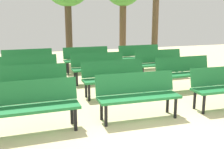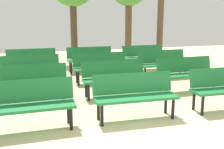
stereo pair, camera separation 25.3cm
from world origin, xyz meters
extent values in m
cube|color=#1E7238|center=(-1.97, 1.52, 0.43)|extent=(1.60, 0.45, 0.05)
cube|color=#1E7238|center=(-1.97, 1.72, 0.68)|extent=(1.60, 0.13, 0.40)
cylinder|color=black|center=(-1.27, 1.36, 0.20)|extent=(0.06, 0.06, 0.40)
cylinder|color=black|center=(-1.27, 1.68, 0.20)|extent=(0.06, 0.06, 0.40)
cube|color=#1E7238|center=(0.00, 1.50, 0.43)|extent=(1.62, 0.51, 0.05)
cube|color=#1E7238|center=(0.00, 1.70, 0.68)|extent=(1.60, 0.19, 0.40)
cylinder|color=black|center=(-0.71, 1.37, 0.20)|extent=(0.06, 0.06, 0.40)
cylinder|color=black|center=(0.69, 1.31, 0.20)|extent=(0.06, 0.06, 0.40)
cylinder|color=black|center=(-0.70, 1.69, 0.20)|extent=(0.06, 0.06, 0.40)
cylinder|color=black|center=(0.70, 1.63, 0.20)|extent=(0.06, 0.06, 0.40)
cube|color=#1E7238|center=(2.06, 1.65, 0.68)|extent=(1.60, 0.18, 0.40)
cylinder|color=black|center=(1.35, 1.31, 0.20)|extent=(0.06, 0.06, 0.40)
cylinder|color=black|center=(1.36, 1.63, 0.20)|extent=(0.06, 0.06, 0.40)
cube|color=#1E7238|center=(-1.90, 3.06, 0.43)|extent=(1.62, 0.52, 0.05)
cube|color=#1E7238|center=(-1.89, 3.26, 0.68)|extent=(1.60, 0.20, 0.40)
cylinder|color=black|center=(-1.21, 2.86, 0.20)|extent=(0.06, 0.06, 0.40)
cylinder|color=black|center=(-1.19, 3.18, 0.20)|extent=(0.06, 0.06, 0.40)
cube|color=#1E7238|center=(0.07, 3.04, 0.43)|extent=(1.61, 0.46, 0.05)
cube|color=#1E7238|center=(0.08, 3.24, 0.68)|extent=(1.60, 0.15, 0.40)
cylinder|color=black|center=(-0.63, 2.89, 0.20)|extent=(0.06, 0.06, 0.40)
cylinder|color=black|center=(0.77, 2.87, 0.20)|extent=(0.06, 0.06, 0.40)
cylinder|color=black|center=(-0.63, 3.21, 0.20)|extent=(0.06, 0.06, 0.40)
cylinder|color=black|center=(0.77, 3.19, 0.20)|extent=(0.06, 0.06, 0.40)
cube|color=#1E7238|center=(2.04, 2.96, 0.43)|extent=(1.60, 0.44, 0.05)
cube|color=#1E7238|center=(2.04, 3.16, 0.68)|extent=(1.60, 0.12, 0.40)
cylinder|color=black|center=(1.34, 2.80, 0.20)|extent=(0.06, 0.06, 0.40)
cylinder|color=black|center=(2.74, 2.80, 0.20)|extent=(0.06, 0.06, 0.40)
cylinder|color=black|center=(1.34, 3.12, 0.20)|extent=(0.06, 0.06, 0.40)
cylinder|color=black|center=(2.74, 3.12, 0.20)|extent=(0.06, 0.06, 0.40)
cube|color=#1E7238|center=(-1.90, 4.59, 0.43)|extent=(1.60, 0.45, 0.05)
cube|color=#1E7238|center=(-1.90, 4.79, 0.68)|extent=(1.60, 0.13, 0.40)
cylinder|color=black|center=(-2.60, 4.42, 0.20)|extent=(0.06, 0.06, 0.40)
cylinder|color=black|center=(-1.20, 4.43, 0.20)|extent=(0.06, 0.06, 0.40)
cylinder|color=black|center=(-2.60, 4.74, 0.20)|extent=(0.06, 0.06, 0.40)
cylinder|color=black|center=(-1.20, 4.75, 0.20)|extent=(0.06, 0.06, 0.40)
cube|color=#1E7238|center=(0.09, 4.48, 0.43)|extent=(1.61, 0.47, 0.05)
cube|color=#1E7238|center=(0.09, 4.68, 0.68)|extent=(1.60, 0.15, 0.40)
cylinder|color=black|center=(-0.61, 4.33, 0.20)|extent=(0.06, 0.06, 0.40)
cylinder|color=black|center=(0.79, 4.31, 0.20)|extent=(0.06, 0.06, 0.40)
cylinder|color=black|center=(-0.61, 4.65, 0.20)|extent=(0.06, 0.06, 0.40)
cylinder|color=black|center=(0.79, 4.63, 0.20)|extent=(0.06, 0.06, 0.40)
cube|color=#1E7238|center=(2.14, 4.49, 0.43)|extent=(1.61, 0.46, 0.05)
cube|color=#1E7238|center=(2.14, 4.69, 0.68)|extent=(1.60, 0.14, 0.40)
cylinder|color=black|center=(1.44, 4.34, 0.20)|extent=(0.06, 0.06, 0.40)
cylinder|color=black|center=(2.84, 4.32, 0.20)|extent=(0.06, 0.06, 0.40)
cylinder|color=black|center=(1.44, 4.66, 0.20)|extent=(0.06, 0.06, 0.40)
cylinder|color=black|center=(2.84, 4.64, 0.20)|extent=(0.06, 0.06, 0.40)
cube|color=#1E7238|center=(-1.85, 6.06, 0.43)|extent=(1.60, 0.44, 0.05)
cube|color=#1E7238|center=(-1.85, 6.26, 0.68)|extent=(1.60, 0.12, 0.40)
cylinder|color=black|center=(-2.55, 5.90, 0.20)|extent=(0.06, 0.06, 0.40)
cylinder|color=black|center=(-1.15, 5.90, 0.20)|extent=(0.06, 0.06, 0.40)
cylinder|color=black|center=(-2.55, 6.22, 0.20)|extent=(0.06, 0.06, 0.40)
cylinder|color=black|center=(-1.15, 6.22, 0.20)|extent=(0.06, 0.06, 0.40)
cube|color=#1E7238|center=(0.12, 6.04, 0.43)|extent=(1.60, 0.46, 0.05)
cube|color=#1E7238|center=(0.12, 6.24, 0.68)|extent=(1.60, 0.14, 0.40)
cylinder|color=black|center=(-0.58, 5.89, 0.20)|extent=(0.06, 0.06, 0.40)
cylinder|color=black|center=(0.82, 5.88, 0.20)|extent=(0.06, 0.06, 0.40)
cylinder|color=black|center=(-0.58, 6.21, 0.20)|extent=(0.06, 0.06, 0.40)
cylinder|color=black|center=(0.82, 6.20, 0.20)|extent=(0.06, 0.06, 0.40)
cube|color=#1E7238|center=(2.14, 5.96, 0.43)|extent=(1.60, 0.45, 0.05)
cube|color=#1E7238|center=(2.14, 6.16, 0.68)|extent=(1.60, 0.13, 0.40)
cylinder|color=black|center=(1.44, 5.80, 0.20)|extent=(0.06, 0.06, 0.40)
cylinder|color=black|center=(2.84, 5.81, 0.20)|extent=(0.06, 0.06, 0.40)
cylinder|color=black|center=(1.44, 6.12, 0.20)|extent=(0.06, 0.06, 0.40)
cylinder|color=black|center=(2.84, 6.13, 0.20)|extent=(0.06, 0.06, 0.40)
cylinder|color=brown|center=(2.76, 9.41, 1.37)|extent=(0.32, 0.32, 2.74)
cylinder|color=brown|center=(3.34, 7.19, 1.62)|extent=(0.26, 0.26, 3.24)
cylinder|color=#4C3A28|center=(-0.01, 8.70, 1.36)|extent=(0.29, 0.29, 2.72)
camera|label=1|loc=(-2.11, -2.96, 1.96)|focal=43.10mm
camera|label=2|loc=(-1.86, -3.04, 1.96)|focal=43.10mm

